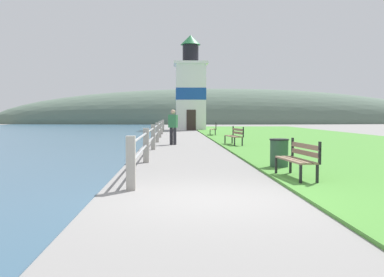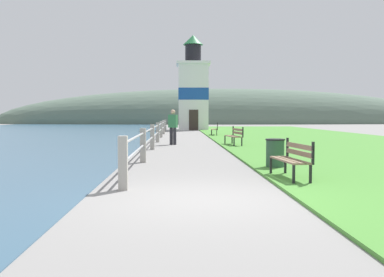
{
  "view_description": "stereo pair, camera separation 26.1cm",
  "coord_description": "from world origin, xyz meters",
  "px_view_note": "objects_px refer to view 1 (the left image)",
  "views": [
    {
      "loc": [
        -0.7,
        -7.54,
        1.51
      ],
      "look_at": [
        0.29,
        14.17,
        0.3
      ],
      "focal_mm": 40.0,
      "sensor_mm": 36.0,
      "label": 1
    },
    {
      "loc": [
        -0.44,
        -7.55,
        1.51
      ],
      "look_at": [
        0.29,
        14.17,
        0.3
      ],
      "focal_mm": 40.0,
      "sensor_mm": 36.0,
      "label": 2
    }
  ],
  "objects_px": {
    "park_bench_far": "(214,128)",
    "person_strolling": "(173,126)",
    "park_bench_midway": "(235,135)",
    "park_bench_near": "(299,157)",
    "lighthouse": "(191,90)",
    "trash_bin": "(279,154)"
  },
  "relations": [
    {
      "from": "park_bench_far",
      "to": "person_strolling",
      "type": "height_order",
      "value": "person_strolling"
    },
    {
      "from": "person_strolling",
      "to": "park_bench_midway",
      "type": "bearing_deg",
      "value": -82.78
    },
    {
      "from": "park_bench_near",
      "to": "lighthouse",
      "type": "relative_size",
      "value": 0.17
    },
    {
      "from": "park_bench_midway",
      "to": "lighthouse",
      "type": "bearing_deg",
      "value": -94.43
    },
    {
      "from": "park_bench_near",
      "to": "park_bench_midway",
      "type": "height_order",
      "value": "same"
    },
    {
      "from": "lighthouse",
      "to": "person_strolling",
      "type": "distance_m",
      "value": 21.63
    },
    {
      "from": "lighthouse",
      "to": "trash_bin",
      "type": "relative_size",
      "value": 11.21
    },
    {
      "from": "park_bench_far",
      "to": "trash_bin",
      "type": "xyz_separation_m",
      "value": [
        -0.02,
        -18.92,
        -0.11
      ]
    },
    {
      "from": "park_bench_midway",
      "to": "lighthouse",
      "type": "relative_size",
      "value": 0.2
    },
    {
      "from": "park_bench_near",
      "to": "park_bench_far",
      "type": "height_order",
      "value": "same"
    },
    {
      "from": "park_bench_far",
      "to": "person_strolling",
      "type": "bearing_deg",
      "value": 77.41
    },
    {
      "from": "person_strolling",
      "to": "park_bench_near",
      "type": "bearing_deg",
      "value": -141.26
    },
    {
      "from": "lighthouse",
      "to": "person_strolling",
      "type": "xyz_separation_m",
      "value": [
        -1.79,
        -21.35,
        -2.98
      ]
    },
    {
      "from": "park_bench_far",
      "to": "lighthouse",
      "type": "distance_m",
      "value": 12.7
    },
    {
      "from": "park_bench_far",
      "to": "person_strolling",
      "type": "xyz_separation_m",
      "value": [
        -2.96,
        -9.17,
        0.42
      ]
    },
    {
      "from": "trash_bin",
      "to": "person_strolling",
      "type": "bearing_deg",
      "value": 106.81
    },
    {
      "from": "park_bench_near",
      "to": "person_strolling",
      "type": "xyz_separation_m",
      "value": [
        -2.88,
        11.84,
        0.42
      ]
    },
    {
      "from": "trash_bin",
      "to": "lighthouse",
      "type": "bearing_deg",
      "value": 92.13
    },
    {
      "from": "park_bench_midway",
      "to": "park_bench_near",
      "type": "bearing_deg",
      "value": 81.82
    },
    {
      "from": "park_bench_near",
      "to": "park_bench_far",
      "type": "bearing_deg",
      "value": -95.53
    },
    {
      "from": "park_bench_near",
      "to": "park_bench_far",
      "type": "relative_size",
      "value": 0.91
    },
    {
      "from": "park_bench_far",
      "to": "person_strolling",
      "type": "distance_m",
      "value": 9.65
    }
  ]
}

